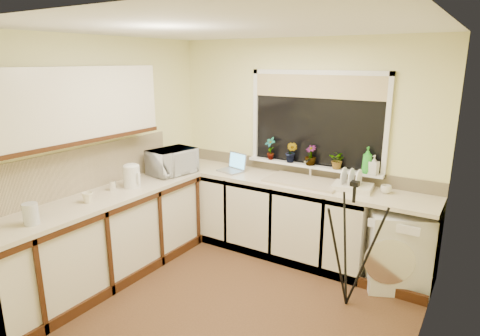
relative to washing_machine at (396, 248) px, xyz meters
name	(u,v)px	position (x,y,z in m)	size (l,w,h in m)	color
floor	(229,302)	(-1.24, -1.16, -0.39)	(3.20, 3.20, 0.00)	brown
ceiling	(226,28)	(-1.24, -1.16, 2.06)	(3.20, 3.20, 0.00)	white
wall_back	(299,147)	(-1.24, 0.34, 0.83)	(3.20, 3.20, 0.00)	#EEEA9F
wall_front	(79,239)	(-1.24, -2.66, 0.83)	(3.20, 3.20, 0.00)	#EEEA9F
wall_left	(103,155)	(-2.84, -1.16, 0.83)	(3.00, 3.00, 0.00)	#EEEA9F
wall_right	(427,212)	(0.36, -1.16, 0.83)	(3.00, 3.00, 0.00)	#EEEA9F
base_cabinet_back	(262,213)	(-1.56, 0.04, 0.04)	(2.55, 0.60, 0.86)	silver
base_cabinet_left	(106,240)	(-2.54, -1.46, 0.04)	(0.54, 2.40, 0.86)	silver
worktop_back	(287,181)	(-1.24, 0.04, 0.49)	(3.20, 0.60, 0.04)	beige
worktop_left	(102,198)	(-2.54, -1.46, 0.49)	(0.60, 2.40, 0.04)	beige
upper_cabinet	(70,105)	(-2.68, -1.61, 1.41)	(0.28, 1.90, 0.70)	silver
splashback_left	(81,170)	(-2.82, -1.46, 0.73)	(0.02, 2.40, 0.45)	beige
splashback_back	(298,168)	(-1.24, 0.33, 0.58)	(3.20, 0.02, 0.14)	beige
window_glass	(316,120)	(-1.04, 0.32, 1.16)	(1.50, 0.02, 1.00)	black
window_blind	(317,87)	(-1.04, 0.30, 1.53)	(1.50, 0.02, 0.25)	tan
windowsill	(312,166)	(-1.04, 0.27, 0.64)	(1.60, 0.14, 0.03)	white
sink	(304,181)	(-1.04, 0.04, 0.52)	(0.82, 0.46, 0.03)	tan
faucet	(311,168)	(-1.04, 0.22, 0.63)	(0.03, 0.03, 0.24)	silver
washing_machine	(396,248)	(0.00, 0.00, 0.00)	(0.56, 0.54, 0.79)	silver
laptop	(234,166)	(-1.95, 0.03, 0.56)	(0.34, 0.31, 0.22)	#96959D
kettle	(132,177)	(-2.50, -1.09, 0.62)	(0.17, 0.17, 0.23)	silver
dish_rack	(352,187)	(-0.50, 0.06, 0.54)	(0.39, 0.29, 0.06)	beige
tripod	(350,245)	(-0.29, -0.60, 0.20)	(0.59, 0.59, 1.19)	black
glass_jug	(31,214)	(-2.44, -2.25, 0.60)	(0.12, 0.12, 0.18)	silver
steel_jar	(113,186)	(-2.59, -1.28, 0.56)	(0.08, 0.08, 0.10)	white
microwave	(172,161)	(-2.50, -0.46, 0.65)	(0.53, 0.36, 0.30)	white
plant_a	(270,148)	(-1.57, 0.24, 0.79)	(0.14, 0.10, 0.27)	#999999
plant_b	(291,152)	(-1.29, 0.23, 0.78)	(0.14, 0.11, 0.25)	#999999
plant_c	(311,155)	(-1.05, 0.24, 0.77)	(0.13, 0.13, 0.23)	#999999
plant_d	(338,160)	(-0.73, 0.24, 0.76)	(0.18, 0.16, 0.20)	#999999
soap_bottle_green	(367,160)	(-0.42, 0.24, 0.80)	(0.11, 0.11, 0.28)	green
soap_bottle_clear	(374,165)	(-0.35, 0.24, 0.76)	(0.09, 0.09, 0.20)	#999999
cup_back	(386,189)	(-0.18, 0.13, 0.55)	(0.11, 0.11, 0.08)	silver
cup_left	(88,197)	(-2.50, -1.66, 0.56)	(0.11, 0.11, 0.10)	#F2E8C7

